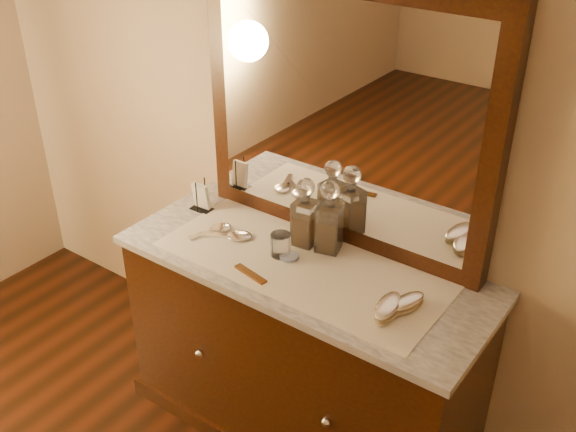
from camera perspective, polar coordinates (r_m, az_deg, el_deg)
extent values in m
plane|color=tan|center=(2.48, 5.44, 9.75)|extent=(4.50, 4.50, 0.00)
cube|color=black|center=(2.79, 1.23, -11.49)|extent=(1.40, 0.55, 0.82)
cube|color=black|center=(3.04, 1.15, -16.68)|extent=(1.46, 0.59, 0.08)
sphere|color=silver|center=(2.74, -7.52, -11.52)|extent=(0.04, 0.04, 0.04)
sphere|color=silver|center=(2.47, 3.26, -17.07)|extent=(0.04, 0.04, 0.04)
cube|color=white|center=(2.52, 1.34, -4.27)|extent=(1.44, 0.59, 0.03)
cube|color=black|center=(2.46, 4.77, 8.34)|extent=(1.20, 0.08, 1.00)
cube|color=white|center=(2.43, 4.35, 8.10)|extent=(1.06, 0.01, 0.86)
cube|color=beige|center=(2.50, 1.08, -4.16)|extent=(1.10, 0.45, 0.00)
cylinder|color=white|center=(2.53, 0.10, -3.46)|extent=(0.09, 0.09, 0.01)
cube|color=brown|center=(2.44, -3.20, -4.93)|extent=(0.16, 0.06, 0.01)
cube|color=black|center=(2.88, -7.31, 0.60)|extent=(0.10, 0.06, 0.01)
cylinder|color=black|center=(2.82, -7.77, 1.55)|extent=(0.01, 0.01, 0.14)
cylinder|color=black|center=(2.86, -7.04, 2.01)|extent=(0.01, 0.01, 0.14)
cube|color=white|center=(2.85, -7.39, 1.70)|extent=(0.08, 0.04, 0.11)
cube|color=brown|center=(2.59, 1.45, -1.12)|extent=(0.08, 0.08, 0.13)
cube|color=white|center=(2.57, 1.46, -0.60)|extent=(0.09, 0.09, 0.18)
cylinder|color=white|center=(2.52, 1.49, 1.46)|extent=(0.04, 0.04, 0.03)
sphere|color=white|center=(2.50, 1.50, 2.47)|extent=(0.08, 0.08, 0.07)
cube|color=brown|center=(2.55, 3.49, -1.56)|extent=(0.09, 0.09, 0.13)
cube|color=white|center=(2.54, 3.51, -1.02)|extent=(0.11, 0.11, 0.19)
cylinder|color=white|center=(2.48, 3.59, 1.15)|extent=(0.05, 0.05, 0.03)
sphere|color=white|center=(2.46, 3.63, 2.22)|extent=(0.09, 0.09, 0.07)
ellipsoid|color=#8E7C57|center=(2.28, 8.44, -7.94)|extent=(0.10, 0.18, 0.03)
ellipsoid|color=silver|center=(2.27, 8.48, -7.52)|extent=(0.10, 0.18, 0.03)
ellipsoid|color=#8E7C57|center=(2.31, 10.04, -7.49)|extent=(0.10, 0.16, 0.02)
ellipsoid|color=silver|center=(2.30, 10.08, -7.11)|extent=(0.10, 0.16, 0.02)
ellipsoid|color=silver|center=(2.72, -5.76, -0.99)|extent=(0.10, 0.11, 0.02)
cube|color=silver|center=(2.69, -7.29, -1.54)|extent=(0.06, 0.12, 0.01)
ellipsoid|color=silver|center=(2.65, -4.15, -1.68)|extent=(0.13, 0.12, 0.02)
cube|color=silver|center=(2.67, -6.07, -1.64)|extent=(0.12, 0.09, 0.01)
cylinder|color=white|center=(2.53, -0.61, -2.45)|extent=(0.08, 0.08, 0.09)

